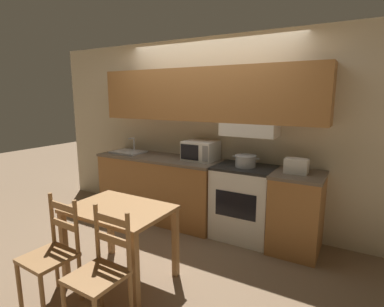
{
  "coord_description": "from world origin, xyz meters",
  "views": [
    {
      "loc": [
        1.87,
        -3.71,
        1.77
      ],
      "look_at": [
        0.05,
        -0.55,
        1.07
      ],
      "focal_mm": 28.0,
      "sensor_mm": 36.0,
      "label": 1
    }
  ],
  "objects": [
    {
      "name": "ground_plane",
      "position": [
        0.0,
        0.0,
        0.0
      ],
      "size": [
        16.0,
        16.0,
        0.0
      ],
      "primitive_type": "plane",
      "color": "#7F664C"
    },
    {
      "name": "chair_right_of_table",
      "position": [
        0.24,
        -2.27,
        0.45
      ],
      "size": [
        0.39,
        0.39,
        0.92
      ],
      "rotation": [
        0.0,
        0.0,
        -0.03
      ],
      "color": "#9E7042",
      "rests_on": "ground_plane"
    },
    {
      "name": "sink_basin",
      "position": [
        -1.22,
        -0.3,
        0.94
      ],
      "size": [
        0.47,
        0.36,
        0.22
      ],
      "color": "#B7BABF",
      "rests_on": "lower_counter_main"
    },
    {
      "name": "lower_counter_right_stub",
      "position": [
        1.29,
        -0.3,
        0.46
      ],
      "size": [
        0.56,
        0.62,
        0.92
      ],
      "color": "#A36B38",
      "rests_on": "ground_plane"
    },
    {
      "name": "microwave",
      "position": [
        -0.01,
        -0.21,
        1.05
      ],
      "size": [
        0.43,
        0.38,
        0.26
      ],
      "color": "white",
      "rests_on": "lower_counter_main"
    },
    {
      "name": "toaster",
      "position": [
        1.25,
        -0.3,
        1.01
      ],
      "size": [
        0.26,
        0.17,
        0.16
      ],
      "color": "white",
      "rests_on": "lower_counter_right_stub"
    },
    {
      "name": "chair_left_of_table",
      "position": [
        -0.33,
        -2.28,
        0.45
      ],
      "size": [
        0.4,
        0.4,
        0.92
      ],
      "rotation": [
        0.0,
        0.0,
        -0.05
      ],
      "color": "#9E7042",
      "rests_on": "ground_plane"
    },
    {
      "name": "stove_range",
      "position": [
        0.65,
        -0.28,
        0.46
      ],
      "size": [
        0.72,
        0.57,
        0.92
      ],
      "color": "white",
      "rests_on": "ground_plane"
    },
    {
      "name": "cooking_pot",
      "position": [
        0.65,
        -0.29,
        1.0
      ],
      "size": [
        0.34,
        0.26,
        0.14
      ],
      "color": "#B7BABF",
      "rests_on": "stove_range"
    },
    {
      "name": "wall_back",
      "position": [
        0.02,
        -0.07,
        1.53
      ],
      "size": [
        5.52,
        0.38,
        2.55
      ],
      "color": "beige",
      "rests_on": "ground_plane"
    },
    {
      "name": "dining_table",
      "position": [
        -0.07,
        -1.73,
        0.62
      ],
      "size": [
        0.95,
        0.68,
        0.74
      ],
      "color": "#9E7042",
      "rests_on": "ground_plane"
    },
    {
      "name": "lower_counter_main",
      "position": [
        -0.65,
        -0.3,
        0.46
      ],
      "size": [
        1.85,
        0.62,
        0.92
      ],
      "color": "#A36B38",
      "rests_on": "ground_plane"
    }
  ]
}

